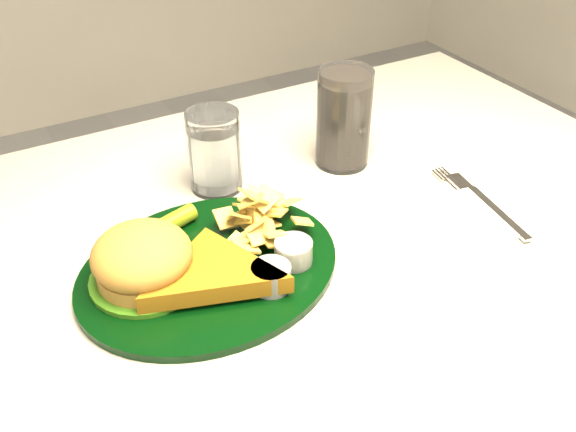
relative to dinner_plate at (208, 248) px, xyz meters
name	(u,v)px	position (x,y,z in m)	size (l,w,h in m)	color
dinner_plate	(208,248)	(0.00, 0.00, 0.00)	(0.31, 0.26, 0.07)	black
water_glass	(215,151)	(0.08, 0.16, 0.02)	(0.07, 0.07, 0.11)	silver
cola_glass	(344,118)	(0.27, 0.13, 0.04)	(0.08, 0.08, 0.14)	black
fork_napkin	(493,209)	(0.37, -0.07, -0.03)	(0.13, 0.16, 0.01)	silver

